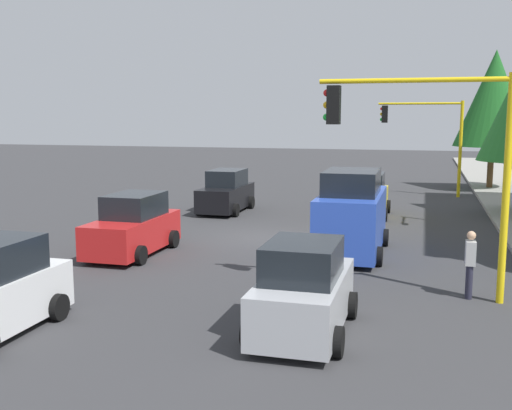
{
  "coord_description": "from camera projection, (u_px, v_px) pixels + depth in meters",
  "views": [
    {
      "loc": [
        21.39,
        5.59,
        4.53
      ],
      "look_at": [
        -0.27,
        -0.39,
        1.2
      ],
      "focal_mm": 42.75,
      "sensor_mm": 36.0,
      "label": 1
    }
  ],
  "objects": [
    {
      "name": "car_silver",
      "position": [
        304.0,
        291.0,
        12.67
      ],
      "size": [
        3.74,
        1.95,
        1.98
      ],
      "color": "#B2B5BA",
      "rests_on": "ground"
    },
    {
      "name": "delivery_van_blue",
      "position": [
        352.0,
        215.0,
        19.88
      ],
      "size": [
        4.8,
        2.22,
        2.77
      ],
      "color": "blue",
      "rests_on": "ground"
    },
    {
      "name": "tree_roadside_far",
      "position": [
        494.0,
        98.0,
        36.38
      ],
      "size": [
        4.57,
        4.57,
        8.37
      ],
      "color": "brown",
      "rests_on": "ground"
    },
    {
      "name": "traffic_signal_near_left",
      "position": [
        428.0,
        141.0,
        14.74
      ],
      "size": [
        0.36,
        4.59,
        5.5
      ],
      "color": "yellow",
      "rests_on": "ground"
    },
    {
      "name": "car_black",
      "position": [
        226.0,
        193.0,
        28.68
      ],
      "size": [
        4.12,
        1.96,
        1.98
      ],
      "color": "black",
      "rests_on": "ground"
    },
    {
      "name": "car_yellow",
      "position": [
        367.0,
        197.0,
        27.36
      ],
      "size": [
        3.83,
        1.97,
        1.98
      ],
      "color": "yellow",
      "rests_on": "ground"
    },
    {
      "name": "car_red",
      "position": [
        133.0,
        227.0,
        19.94
      ],
      "size": [
        4.1,
        1.99,
        1.98
      ],
      "color": "red",
      "rests_on": "ground"
    },
    {
      "name": "ground_plane",
      "position": [
        264.0,
        238.0,
        22.53
      ],
      "size": [
        120.0,
        120.0,
        0.0
      ],
      "primitive_type": "plane",
      "color": "#353538"
    },
    {
      "name": "pedestrian_crossing",
      "position": [
        470.0,
        262.0,
        15.09
      ],
      "size": [
        0.4,
        0.24,
        1.7
      ],
      "color": "#262638",
      "rests_on": "ground"
    },
    {
      "name": "traffic_signal_far_left",
      "position": [
        426.0,
        129.0,
        33.84
      ],
      "size": [
        0.36,
        4.59,
        5.3
      ],
      "color": "yellow",
      "rests_on": "ground"
    }
  ]
}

